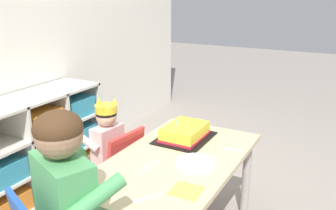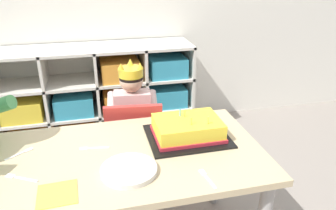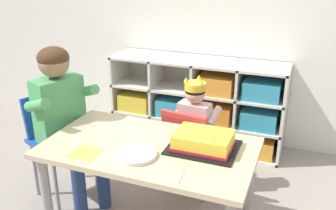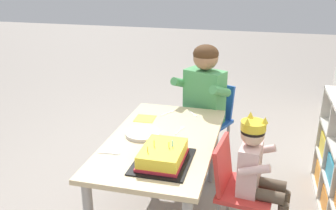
# 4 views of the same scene
# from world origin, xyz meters

# --- Properties ---
(storage_cubby_shelf) EXTENTS (1.47, 0.38, 0.76)m
(storage_cubby_shelf) POSITION_xyz_m (-0.06, 1.22, 0.33)
(storage_cubby_shelf) COLOR silver
(storage_cubby_shelf) RESTS_ON ground
(activity_table) EXTENTS (1.15, 0.66, 0.58)m
(activity_table) POSITION_xyz_m (0.00, 0.00, 0.50)
(activity_table) COLOR #D1B789
(activity_table) RESTS_ON ground
(classroom_chair_blue) EXTENTS (0.37, 0.37, 0.64)m
(classroom_chair_blue) POSITION_xyz_m (0.08, 0.48, 0.38)
(classroom_chair_blue) COLOR red
(classroom_chair_blue) RESTS_ON ground
(child_with_crown) EXTENTS (0.31, 0.32, 0.83)m
(child_with_crown) POSITION_xyz_m (0.09, 0.59, 0.51)
(child_with_crown) COLOR beige
(child_with_crown) RESTS_ON ground
(adult_helper_seated) EXTENTS (0.49, 0.47, 1.04)m
(adult_helper_seated) POSITION_xyz_m (-0.64, 0.13, 0.65)
(adult_helper_seated) COLOR #4C9E5B
(adult_helper_seated) RESTS_ON ground
(birthday_cake_on_tray) EXTENTS (0.37, 0.30, 0.13)m
(birthday_cake_on_tray) POSITION_xyz_m (0.28, 0.08, 0.62)
(birthday_cake_on_tray) COLOR black
(birthday_cake_on_tray) RESTS_ON activity_table
(paper_plate_stack) EXTENTS (0.22, 0.22, 0.02)m
(paper_plate_stack) POSITION_xyz_m (-0.02, -0.13, 0.59)
(paper_plate_stack) COLOR white
(paper_plate_stack) RESTS_ON activity_table
(paper_napkin_square) EXTENTS (0.14, 0.14, 0.00)m
(paper_napkin_square) POSITION_xyz_m (-0.28, -0.20, 0.58)
(paper_napkin_square) COLOR #F4DB4C
(paper_napkin_square) RESTS_ON activity_table
(fork_at_table_front_edge) EXTENTS (0.11, 0.09, 0.00)m
(fork_at_table_front_edge) POSITION_xyz_m (-0.45, 0.11, 0.58)
(fork_at_table_front_edge) COLOR white
(fork_at_table_front_edge) RESTS_ON activity_table
(fork_scattered_mid_table) EXTENTS (0.13, 0.03, 0.00)m
(fork_scattered_mid_table) POSITION_xyz_m (-0.15, 0.08, 0.58)
(fork_scattered_mid_table) COLOR white
(fork_scattered_mid_table) RESTS_ON activity_table
(fork_beside_plate_stack) EXTENTS (0.13, 0.08, 0.00)m
(fork_beside_plate_stack) POSITION_xyz_m (-0.42, -0.07, 0.58)
(fork_beside_plate_stack) COLOR white
(fork_beside_plate_stack) RESTS_ON activity_table
(fork_near_child_seat) EXTENTS (0.03, 0.13, 0.00)m
(fork_near_child_seat) POSITION_xyz_m (0.26, -0.24, 0.58)
(fork_near_child_seat) COLOR white
(fork_near_child_seat) RESTS_ON activity_table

